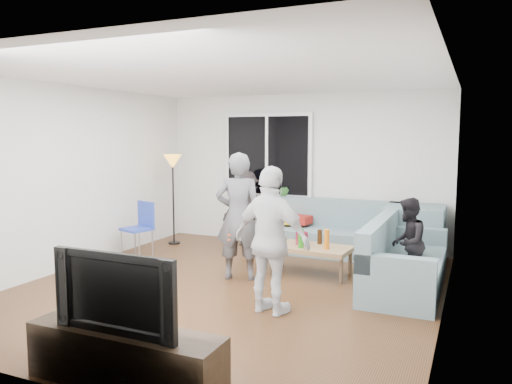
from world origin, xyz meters
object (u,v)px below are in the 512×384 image
at_px(sofa_back_section, 335,228).
at_px(sofa_right_section, 406,255).
at_px(player_right, 272,241).
at_px(tv_console, 125,357).
at_px(floor_lamp, 173,200).
at_px(spectator_right, 408,242).
at_px(coffee_table, 310,260).
at_px(spectator_back, 247,208).
at_px(television, 123,290).
at_px(player_left, 239,216).
at_px(side_chair, 137,230).

height_order(sofa_back_section, sofa_right_section, same).
bearing_deg(player_right, sofa_right_section, -116.31).
bearing_deg(tv_console, sofa_right_section, 63.96).
bearing_deg(floor_lamp, spectator_right, -12.69).
xyz_separation_m(sofa_back_section, coffee_table, (-0.01, -1.30, -0.22)).
xyz_separation_m(player_right, spectator_back, (-1.65, 2.91, -0.15)).
height_order(sofa_back_section, television, television).
height_order(coffee_table, tv_console, tv_console).
bearing_deg(spectator_right, coffee_table, -85.38).
bearing_deg(sofa_back_section, spectator_right, -45.74).
bearing_deg(player_right, television, 90.28).
xyz_separation_m(sofa_right_section, coffee_table, (-1.28, 0.13, -0.22)).
bearing_deg(floor_lamp, tv_console, -60.94).
bearing_deg(television, tv_console, 180.00).
distance_m(floor_lamp, tv_console, 5.04).
height_order(sofa_back_section, player_left, player_left).
distance_m(coffee_table, spectator_right, 1.33).
relative_size(side_chair, player_right, 0.54).
bearing_deg(floor_lamp, sofa_right_section, -14.29).
distance_m(floor_lamp, spectator_right, 4.18).
relative_size(coffee_table, tv_console, 0.69).
xyz_separation_m(sofa_back_section, side_chair, (-2.80, -1.43, 0.01)).
bearing_deg(spectator_right, sofa_back_section, -130.81).
bearing_deg(tv_console, television, 0.00).
xyz_separation_m(floor_lamp, tv_console, (2.44, -4.38, -0.56)).
bearing_deg(floor_lamp, sofa_back_section, 7.90).
distance_m(sofa_right_section, player_left, 2.17).
distance_m(player_left, spectator_back, 2.06).
bearing_deg(television, spectator_back, 104.24).
height_order(side_chair, floor_lamp, floor_lamp).
bearing_deg(spectator_right, tv_console, -20.32).
distance_m(sofa_right_section, tv_console, 3.73).
distance_m(spectator_back, tv_console, 4.97).
bearing_deg(spectator_back, floor_lamp, -172.00).
height_order(sofa_back_section, player_right, player_right).
relative_size(floor_lamp, player_right, 0.98).
xyz_separation_m(sofa_right_section, television, (-1.63, -3.35, 0.32)).
xyz_separation_m(coffee_table, player_left, (-0.80, -0.57, 0.64)).
bearing_deg(side_chair, coffee_table, 21.70).
bearing_deg(spectator_right, television, -20.32).
height_order(sofa_right_section, player_left, player_left).
bearing_deg(spectator_right, player_right, -32.36).
relative_size(floor_lamp, player_left, 0.93).
distance_m(side_chair, floor_lamp, 1.10).
bearing_deg(side_chair, player_right, -7.87).
xyz_separation_m(side_chair, tv_console, (2.44, -3.34, -0.21)).
bearing_deg(player_left, sofa_right_section, 174.10).
height_order(floor_lamp, spectator_back, floor_lamp).
height_order(sofa_back_section, tv_console, sofa_back_section).
bearing_deg(spectator_right, side_chair, -83.31).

